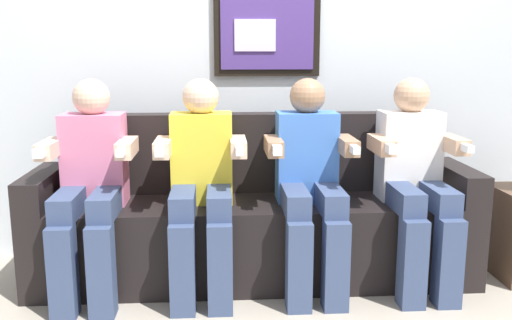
% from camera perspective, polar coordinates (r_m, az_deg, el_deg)
% --- Properties ---
extents(ground_plane, '(6.24, 6.24, 0.00)m').
position_cam_1_polar(ground_plane, '(2.97, 0.20, -13.94)').
color(ground_plane, '#9E9384').
extents(back_wall_assembly, '(4.80, 0.10, 2.60)m').
position_cam_1_polar(back_wall_assembly, '(3.45, -0.64, 11.85)').
color(back_wall_assembly, silver).
rests_on(back_wall_assembly, ground_plane).
extents(couch, '(2.40, 0.58, 0.90)m').
position_cam_1_polar(couch, '(3.16, -0.21, -6.28)').
color(couch, black).
rests_on(couch, ground_plane).
extents(person_leftmost, '(0.46, 0.56, 1.11)m').
position_cam_1_polar(person_leftmost, '(2.99, -16.38, -1.94)').
color(person_leftmost, pink).
rests_on(person_leftmost, ground_plane).
extents(person_left_center, '(0.46, 0.56, 1.11)m').
position_cam_1_polar(person_left_center, '(2.92, -5.54, -1.85)').
color(person_left_center, yellow).
rests_on(person_left_center, ground_plane).
extents(person_right_center, '(0.46, 0.56, 1.11)m').
position_cam_1_polar(person_right_center, '(2.95, 5.44, -1.69)').
color(person_right_center, '#3F72CC').
rests_on(person_right_center, ground_plane).
extents(person_rightmost, '(0.46, 0.56, 1.11)m').
position_cam_1_polar(person_rightmost, '(3.09, 15.79, -1.48)').
color(person_rightmost, white).
rests_on(person_rightmost, ground_plane).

